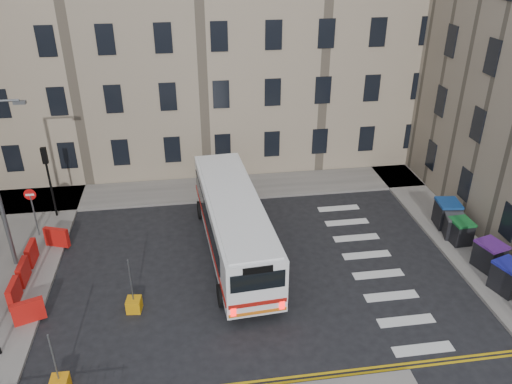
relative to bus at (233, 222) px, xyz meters
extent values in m
plane|color=black|center=(2.50, -1.71, -1.73)|extent=(120.00, 120.00, 0.00)
cube|color=slate|center=(-3.50, 6.89, -1.66)|extent=(36.00, 3.20, 0.15)
cube|color=slate|center=(11.50, 2.29, -1.66)|extent=(2.40, 26.00, 0.15)
cube|color=gray|center=(-4.50, 13.79, 6.27)|extent=(38.00, 10.50, 16.00)
cylinder|color=black|center=(-9.50, 4.79, 0.02)|extent=(0.12, 0.12, 3.20)
cube|color=black|center=(-9.50, 4.79, 2.07)|extent=(0.28, 0.22, 0.90)
cylinder|color=#595B5E|center=(-10.00, 2.79, -0.38)|extent=(0.08, 0.08, 2.40)
cube|color=red|center=(-10.00, 2.79, 1.12)|extent=(0.60, 0.04, 0.60)
cube|color=red|center=(-9.70, -2.71, -1.08)|extent=(0.25, 1.25, 1.00)
cube|color=red|center=(-9.70, -1.21, -1.08)|extent=(0.25, 1.25, 1.00)
cube|color=red|center=(-9.70, 0.29, -1.08)|extent=(0.25, 1.25, 1.00)
cube|color=red|center=(-8.80, 1.59, -1.08)|extent=(1.26, 0.66, 1.00)
cube|color=red|center=(-8.80, -4.01, -1.08)|extent=(1.26, 0.66, 1.00)
cube|color=white|center=(0.00, -0.01, 0.02)|extent=(3.24, 11.13, 2.50)
cube|color=black|center=(-1.29, 0.40, 0.22)|extent=(0.66, 8.77, 1.00)
cube|color=black|center=(1.22, 0.58, 0.22)|extent=(0.66, 8.77, 1.00)
cube|color=black|center=(-0.38, 5.48, 0.27)|extent=(2.20, 0.21, 1.10)
cube|color=black|center=(0.38, -5.50, 0.52)|extent=(2.20, 0.21, 0.80)
cube|color=#9D130D|center=(-1.26, -0.09, -0.58)|extent=(0.78, 10.76, 0.18)
cube|color=#9D130D|center=(1.26, 0.08, -0.58)|extent=(0.78, 10.76, 0.18)
cube|color=#FF0C0C|center=(-0.62, -5.57, -0.83)|extent=(0.22, 0.06, 0.40)
cube|color=#FF0C0C|center=(1.37, -5.44, -0.83)|extent=(0.22, 0.06, 0.40)
cylinder|color=black|center=(-1.50, 3.59, -1.23)|extent=(0.35, 1.02, 1.00)
cylinder|color=black|center=(0.99, 3.76, -1.23)|extent=(0.35, 1.02, 1.00)
cylinder|color=black|center=(-0.98, -3.98, -1.23)|extent=(0.35, 1.02, 1.00)
cylinder|color=black|center=(1.51, -3.81, -1.23)|extent=(0.35, 1.02, 1.00)
cube|color=black|center=(11.57, -5.03, -0.95)|extent=(1.36, 1.46, 1.26)
cube|color=navy|center=(11.57, -5.03, -0.26)|extent=(1.43, 1.53, 0.13)
cube|color=black|center=(11.70, -3.32, -0.97)|extent=(1.29, 1.40, 1.22)
cube|color=#532078|center=(11.70, -3.32, -0.29)|extent=(1.35, 1.46, 0.13)
cube|color=black|center=(11.48, -1.05, -1.02)|extent=(0.98, 1.12, 1.13)
cube|color=#16662B|center=(11.48, -1.05, -0.39)|extent=(1.03, 1.17, 0.12)
cube|color=black|center=(11.44, -0.50, -1.02)|extent=(1.17, 1.27, 1.11)
cube|color=#38383B|center=(11.44, -0.50, -0.41)|extent=(1.23, 1.33, 0.12)
cube|color=black|center=(11.57, 0.58, -0.93)|extent=(1.23, 1.37, 1.30)
cube|color=navy|center=(11.57, 0.58, -0.21)|extent=(1.29, 1.44, 0.14)
cube|color=orange|center=(-4.66, -3.80, -1.43)|extent=(0.67, 0.67, 0.60)
camera|label=1|loc=(-1.97, -20.86, 12.53)|focal=35.00mm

